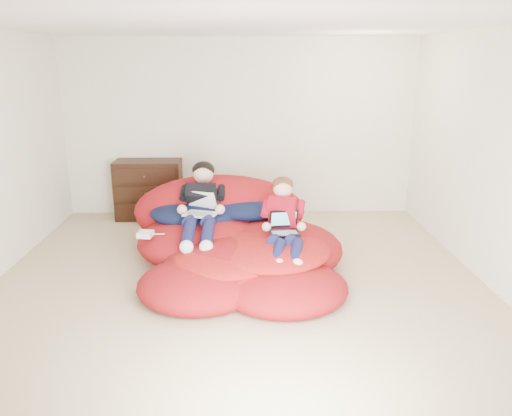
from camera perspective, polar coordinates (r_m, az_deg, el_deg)
The scene contains 9 objects.
room_shell at distance 5.07m, azimuth -2.01°, elevation -6.21°, with size 5.10×5.10×2.77m.
dresser at distance 7.28m, azimuth -12.13°, elevation 2.09°, with size 0.93×0.53×0.83m.
beanbag_pile at distance 5.48m, azimuth -2.54°, elevation -3.91°, with size 2.42×2.57×0.93m.
cream_pillow at distance 6.15m, azimuth -8.08°, elevation 1.65°, with size 0.40×0.26×0.26m, color beige.
older_boy at distance 5.57m, azimuth -6.23°, elevation 0.75°, with size 0.36×1.29×0.71m.
younger_boy at distance 5.09m, azimuth 3.21°, elevation -1.19°, with size 0.38×0.99×0.71m.
laptop_white at distance 5.47m, azimuth -6.32°, elevation 0.02°, with size 0.39×0.45×0.23m.
laptop_black at distance 5.07m, azimuth 3.23°, elevation -2.14°, with size 0.32×0.32×0.21m.
power_adapter at distance 5.39m, azimuth -12.52°, elevation -2.94°, with size 0.15×0.15×0.06m, color white.
Camera 1 is at (0.07, -4.68, 2.16)m, focal length 35.00 mm.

